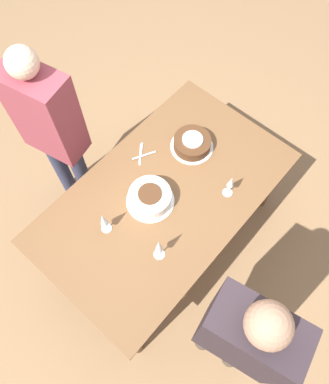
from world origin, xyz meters
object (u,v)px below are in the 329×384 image
object	(u,v)px
wine_glass_near	(159,246)
wine_glass_far	(104,220)
cake_center_white	(150,198)
person_cutting	(51,127)
wine_glass_extra	(231,183)
person_watching	(240,339)
cake_front_chocolate	(192,143)

from	to	relation	value
wine_glass_near	wine_glass_far	world-z (taller)	wine_glass_near
cake_center_white	person_cutting	xyz separation A→B (m)	(0.10, -0.76, 0.15)
cake_center_white	wine_glass_extra	bearing A→B (deg)	137.99
cake_center_white	wine_glass_near	bearing A→B (deg)	50.79
person_cutting	wine_glass_extra	bearing A→B (deg)	11.03
person_watching	cake_front_chocolate	bearing A→B (deg)	-51.12
cake_front_chocolate	wine_glass_extra	bearing A→B (deg)	73.07
cake_front_chocolate	person_cutting	bearing A→B (deg)	-50.02
cake_front_chocolate	cake_center_white	bearing A→B (deg)	7.17
wine_glass_extra	person_cutting	world-z (taller)	person_cutting
wine_glass_near	person_watching	xyz separation A→B (m)	(0.10, 0.62, 0.05)
cake_front_chocolate	wine_glass_extra	world-z (taller)	wine_glass_extra
person_cutting	wine_glass_near	bearing A→B (deg)	-19.15
wine_glass_near	person_cutting	bearing A→B (deg)	-97.12
wine_glass_extra	person_cutting	distance (m)	1.19
cake_center_white	wine_glass_near	distance (m)	0.37
wine_glass_far	person_watching	xyz separation A→B (m)	(0.01, 0.97, 0.08)
wine_glass_far	wine_glass_extra	size ratio (longest dim) A/B	1.02
wine_glass_extra	person_watching	distance (m)	0.90
cake_front_chocolate	wine_glass_near	xyz separation A→B (m)	(0.71, 0.34, 0.12)
person_watching	cake_center_white	bearing A→B (deg)	-30.67
cake_center_white	person_watching	size ratio (longest dim) A/B	0.19
wine_glass_near	wine_glass_extra	size ratio (longest dim) A/B	1.21
cake_front_chocolate	person_cutting	xyz separation A→B (m)	(0.59, -0.70, 0.16)
person_watching	person_cutting	bearing A→B (deg)	-18.62
cake_center_white	wine_glass_extra	size ratio (longest dim) A/B	1.55
cake_front_chocolate	wine_glass_near	world-z (taller)	wine_glass_near
wine_glass_extra	person_watching	bearing A→B (deg)	39.03
person_cutting	cake_front_chocolate	bearing A→B (deg)	27.95
wine_glass_near	person_watching	size ratio (longest dim) A/B	0.15
wine_glass_far	person_watching	size ratio (longest dim) A/B	0.13
wine_glass_near	person_cutting	size ratio (longest dim) A/B	0.15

